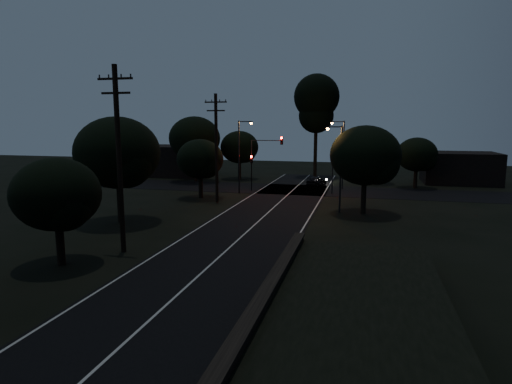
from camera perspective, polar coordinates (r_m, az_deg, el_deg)
The scene contains 21 objects.
road_surface at distance 39.94m, azimuth 2.52°, elevation -1.96°, with size 60.00×70.00×0.03m.
utility_pole_mid at distance 26.35m, azimuth -17.81°, elevation 4.47°, with size 2.20×0.30×11.00m.
utility_pole_far at distance 41.73m, azimuth -5.31°, elevation 6.06°, with size 2.20×0.30×10.50m.
tree_left_b at distance 25.14m, azimuth -24.88°, elevation -0.55°, with size 4.64×4.64×5.90m.
tree_left_c at distance 34.45m, azimuth -17.77°, elevation 4.76°, with size 6.51×6.51×8.23m.
tree_left_d at distance 44.43m, azimuth -7.30°, elevation 4.23°, with size 4.82×4.82×6.11m.
tree_far_nw at distance 59.66m, azimuth -2.08°, elevation 5.88°, with size 5.28×5.28×6.69m.
tree_far_w at distance 57.44m, azimuth -8.01°, elevation 6.96°, with size 6.78×6.78×8.64m.
tree_far_ne at distance 57.26m, azimuth 15.56°, elevation 5.55°, with size 5.45×5.45×6.89m.
tree_far_e at distance 54.66m, azimuth 20.84°, elevation 4.57°, with size 4.78×4.78×6.06m.
tree_right_a at distance 37.25m, azimuth 14.67°, elevation 4.53°, with size 5.94×5.94×7.55m.
tall_pine at distance 62.72m, azimuth 8.06°, elevation 11.67°, with size 6.46×6.46×14.68m.
building_left at distance 65.76m, azimuth -10.97°, elevation 4.16°, with size 10.00×8.00×4.40m, color black.
building_right at distance 61.72m, azimuth 25.50°, elevation 2.94°, with size 9.00×7.00×4.00m, color black.
signal_left at distance 49.13m, azimuth -0.60°, elevation 3.45°, with size 0.28×0.35×4.10m.
signal_right at distance 47.62m, azimuth 10.18°, elevation 3.13°, with size 0.28×0.35×4.10m.
signal_mast at distance 48.61m, azimuth 1.32°, elevation 5.17°, with size 3.70×0.35×6.25m.
streetlight_a at distance 47.27m, azimuth -2.06°, elevation 5.41°, with size 1.66×0.26×8.00m.
streetlight_b at distance 51.43m, azimuth 11.35°, elevation 5.54°, with size 1.66×0.26×8.00m.
streetlight_c at distance 37.48m, azimuth 10.99°, elevation 3.85°, with size 1.46×0.26×7.50m.
car at distance 54.04m, azimuth 8.07°, elevation 1.49°, with size 1.42×3.54×1.21m, color black.
Camera 1 is at (7.96, -7.27, 7.66)m, focal length 30.00 mm.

